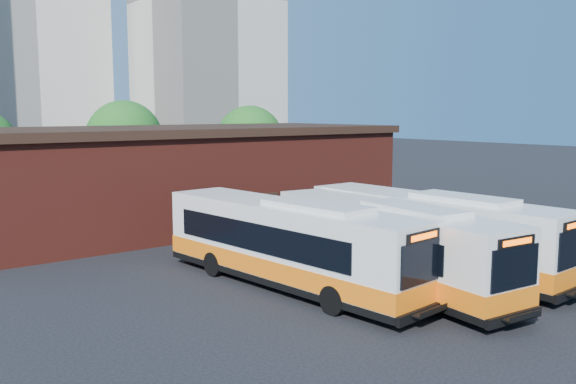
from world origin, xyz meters
TOP-DOWN VIEW (x-y plane):
  - ground at (0.00, 0.00)m, footprint 220.00×220.00m
  - bus_midwest at (-3.55, 3.58)m, footprint 4.19×14.06m
  - bus_mideast at (-0.12, 1.20)m, footprint 4.06×13.62m
  - bus_east at (3.26, 1.56)m, footprint 3.40×13.77m
  - transit_worker at (2.80, -3.94)m, footprint 0.65×0.81m
  - depot_building at (0.00, 20.00)m, footprint 28.60×12.60m
  - tree_mid at (2.00, 34.00)m, footprint 6.56×6.56m
  - tree_east at (13.00, 31.00)m, footprint 6.24×6.24m
  - tower_right at (30.00, 68.00)m, footprint 18.00×18.00m

SIDE VIEW (x-z plane):
  - ground at x=0.00m, z-range 0.00..0.00m
  - transit_worker at x=2.80m, z-range 0.00..1.94m
  - bus_mideast at x=-0.12m, z-range -0.17..3.49m
  - bus_east at x=3.26m, z-range -0.17..3.55m
  - bus_midwest at x=-3.55m, z-range -0.17..3.61m
  - depot_building at x=0.00m, z-range 0.06..6.46m
  - tree_east at x=13.00m, z-range 0.85..8.81m
  - tree_mid at x=2.00m, z-range 0.90..9.26m
  - tower_right at x=30.00m, z-range -0.26..48.94m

